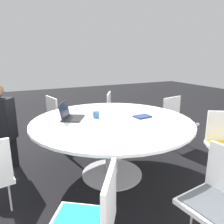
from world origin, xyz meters
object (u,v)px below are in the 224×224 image
at_px(chair_7, 59,116).
at_px(coffee_cup, 96,115).
at_px(chair_2, 90,220).
at_px(chair_5, 177,119).
at_px(spiral_notebook, 142,116).
at_px(laptop, 69,115).
at_px(chair_3, 221,195).
at_px(person_0, 0,121).
at_px(chair_6, 116,111).

bearing_deg(chair_7, coffee_cup, -1.75).
xyz_separation_m(chair_2, chair_5, (-2.13, -1.53, 0.00)).
distance_m(spiral_notebook, coffee_cup, 0.60).
distance_m(chair_5, spiral_notebook, 1.09).
height_order(laptop, coffee_cup, laptop).
height_order(chair_3, coffee_cup, chair_3).
height_order(person_0, coffee_cup, person_0).
xyz_separation_m(chair_3, chair_5, (-1.15, -1.73, 0.00)).
bearing_deg(coffee_cup, chair_5, -174.04).
distance_m(chair_3, spiral_notebook, 1.37).
bearing_deg(chair_7, chair_5, 47.34).
distance_m(chair_3, coffee_cup, 1.64).
bearing_deg(coffee_cup, chair_6, -127.81).
height_order(spiral_notebook, coffee_cup, coffee_cup).
relative_size(chair_3, spiral_notebook, 3.81).
xyz_separation_m(chair_3, coffee_cup, (0.37, -1.57, 0.29)).
xyz_separation_m(person_0, laptop, (-0.80, 0.50, 0.11)).
height_order(chair_3, chair_6, same).
bearing_deg(chair_6, chair_7, -65.64).
relative_size(chair_6, laptop, 2.10).
height_order(chair_2, chair_3, same).
distance_m(chair_7, spiral_notebook, 1.65).
bearing_deg(spiral_notebook, chair_2, 44.53).
distance_m(chair_5, laptop, 1.86).
height_order(chair_6, spiral_notebook, chair_6).
bearing_deg(chair_7, spiral_notebook, 15.99).
distance_m(chair_3, chair_6, 2.68).
xyz_separation_m(chair_3, spiral_notebook, (-0.17, -1.33, 0.26)).
bearing_deg(chair_5, chair_3, 45.65).
xyz_separation_m(chair_5, coffee_cup, (1.52, 0.16, 0.29)).
height_order(chair_2, laptop, laptop).
bearing_deg(chair_5, spiral_notebook, 11.51).
xyz_separation_m(chair_5, laptop, (1.84, 0.05, 0.30)).
relative_size(chair_5, spiral_notebook, 3.81).
relative_size(chair_2, chair_3, 1.00).
distance_m(chair_3, chair_7, 2.84).
bearing_deg(chair_6, chair_2, 1.25).
distance_m(person_0, laptop, 0.95).
relative_size(chair_3, chair_5, 1.00).
bearing_deg(laptop, spiral_notebook, -80.71).
distance_m(chair_6, laptop, 1.53).
bearing_deg(chair_6, laptop, -18.26).
bearing_deg(chair_2, chair_3, -66.63).
bearing_deg(chair_2, chair_5, -19.55).
relative_size(chair_2, laptop, 2.10).
height_order(person_0, spiral_notebook, person_0).
xyz_separation_m(spiral_notebook, coffee_cup, (0.54, -0.24, 0.03)).
relative_size(chair_5, laptop, 2.10).
relative_size(chair_3, coffee_cup, 10.19).
relative_size(chair_3, person_0, 0.71).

